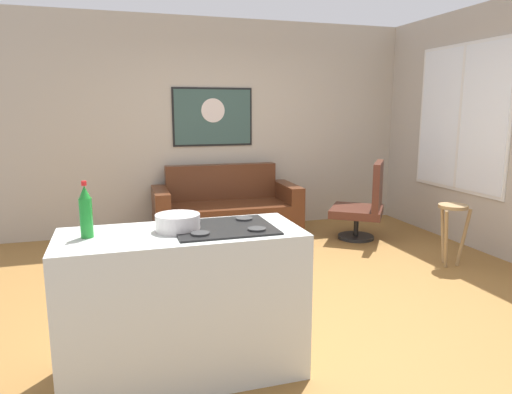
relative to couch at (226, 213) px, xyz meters
name	(u,v)px	position (x,y,z in m)	size (l,w,h in m)	color
ground	(284,291)	(0.08, -1.94, -0.32)	(6.40, 6.40, 0.04)	olive
back_wall	(222,126)	(0.08, 0.49, 1.10)	(6.40, 0.05, 2.80)	#B3A794
right_wall	(502,131)	(2.70, -1.64, 1.10)	(0.05, 6.40, 2.80)	#B0A596
couch	(226,213)	(0.00, 0.00, 0.00)	(1.85, 0.86, 0.91)	#502815
coffee_table	(243,226)	(-0.06, -1.00, 0.08)	(0.86, 0.52, 0.43)	silver
armchair	(364,205)	(1.63, -0.66, 0.14)	(0.88, 0.89, 0.99)	black
bar_stool	(452,220)	(1.98, -1.83, 0.19)	(0.34, 0.34, 0.66)	#9B7A4D
kitchen_counter	(184,303)	(-1.00, -3.04, 0.15)	(1.44, 0.63, 0.94)	silver
soda_bottle	(86,212)	(-1.53, -3.01, 0.76)	(0.07, 0.07, 0.33)	#1F8C2C
mixing_bowl	(178,223)	(-1.02, -3.01, 0.66)	(0.27, 0.27, 0.10)	silver
wall_painting	(213,117)	(-0.06, 0.44, 1.22)	(1.08, 0.03, 0.77)	black
window	(461,118)	(2.67, -1.04, 1.21)	(0.03, 1.53, 1.76)	silver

